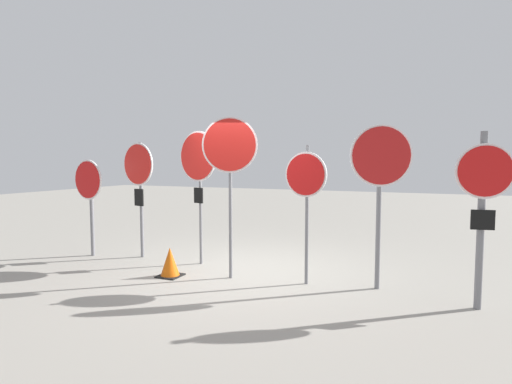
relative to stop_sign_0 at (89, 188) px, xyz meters
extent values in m
plane|color=gray|center=(3.36, 0.08, -1.37)|extent=(40.00, 40.00, 0.00)
cylinder|color=slate|center=(0.01, 0.05, -0.41)|extent=(0.07, 0.07, 1.92)
cylinder|color=white|center=(0.00, -0.01, 0.16)|extent=(0.78, 0.13, 0.79)
cylinder|color=red|center=(0.00, -0.03, 0.16)|extent=(0.72, 0.12, 0.73)
cylinder|color=slate|center=(1.01, 0.34, -0.24)|extent=(0.07, 0.07, 2.27)
cylinder|color=white|center=(1.00, 0.28, 0.47)|extent=(0.82, 0.19, 0.83)
cylinder|color=red|center=(0.99, 0.26, 0.47)|extent=(0.76, 0.18, 0.77)
cube|color=black|center=(1.00, 0.28, -0.18)|extent=(0.25, 0.07, 0.33)
cylinder|color=slate|center=(2.35, 0.34, -0.19)|extent=(0.05, 0.05, 2.36)
cylinder|color=white|center=(2.34, 0.29, 0.61)|extent=(0.88, 0.26, 0.91)
cylinder|color=red|center=(2.33, 0.27, 0.61)|extent=(0.83, 0.24, 0.85)
cube|color=black|center=(2.34, 0.29, -0.10)|extent=(0.21, 0.08, 0.28)
cylinder|color=slate|center=(3.26, -0.26, -0.16)|extent=(0.05, 0.05, 2.42)
cylinder|color=white|center=(3.28, -0.31, 0.78)|extent=(0.84, 0.33, 0.89)
cylinder|color=red|center=(3.29, -0.33, 0.78)|extent=(0.78, 0.31, 0.83)
cylinder|color=slate|center=(4.48, -0.09, -0.30)|extent=(0.05, 0.05, 2.14)
cylinder|color=white|center=(4.48, -0.14, 0.32)|extent=(0.68, 0.15, 0.68)
cylinder|color=red|center=(4.47, -0.16, 0.32)|extent=(0.62, 0.14, 0.62)
cylinder|color=slate|center=(5.52, 0.09, -0.26)|extent=(0.07, 0.07, 2.22)
cylinder|color=white|center=(5.54, 0.04, 0.60)|extent=(0.84, 0.35, 0.89)
cylinder|color=red|center=(5.55, 0.02, 0.60)|extent=(0.79, 0.33, 0.83)
cylinder|color=slate|center=(6.80, -0.26, -0.24)|extent=(0.09, 0.09, 2.26)
cylinder|color=white|center=(6.81, -0.33, 0.40)|extent=(0.68, 0.14, 0.69)
cylinder|color=red|center=(6.81, -0.34, 0.40)|extent=(0.63, 0.13, 0.63)
cube|color=black|center=(6.81, -0.33, -0.21)|extent=(0.28, 0.07, 0.25)
cube|color=black|center=(2.30, -0.57, -1.36)|extent=(0.37, 0.37, 0.02)
cone|color=#E05B0C|center=(2.30, -0.57, -1.12)|extent=(0.31, 0.31, 0.46)
camera|label=1|loc=(6.13, -5.97, 0.51)|focal=28.00mm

